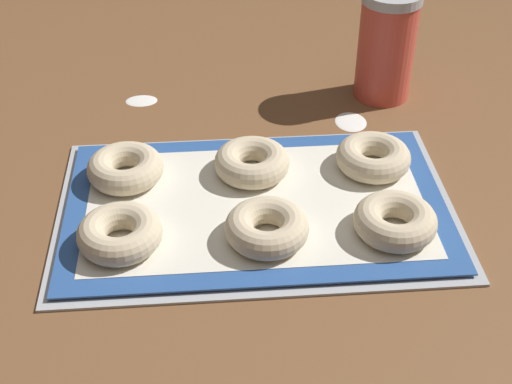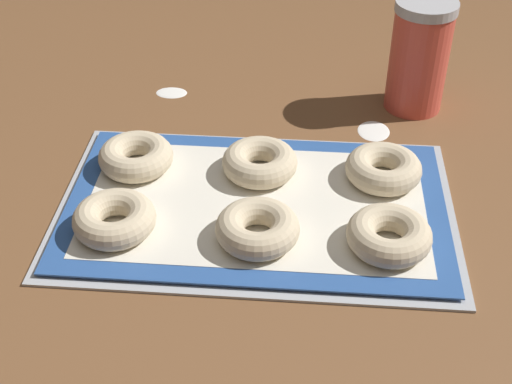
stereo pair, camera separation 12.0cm
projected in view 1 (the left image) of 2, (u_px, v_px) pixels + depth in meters
ground_plane at (266, 212)px, 0.97m from camera, size 2.80×2.80×0.00m
baking_tray at (256, 207)px, 0.97m from camera, size 0.54×0.34×0.01m
baking_mat at (256, 204)px, 0.97m from camera, size 0.51×0.32×0.00m
bagel_front_left at (120, 233)px, 0.89m from camera, size 0.11×0.11×0.04m
bagel_front_center at (267, 227)px, 0.90m from camera, size 0.11×0.11×0.04m
bagel_front_right at (395, 221)px, 0.91m from camera, size 0.11×0.11×0.04m
bagel_back_left at (125, 168)px, 1.00m from camera, size 0.11×0.11×0.04m
bagel_back_center at (252, 162)px, 1.01m from camera, size 0.11×0.11×0.04m
bagel_back_right at (373, 157)px, 1.02m from camera, size 0.11×0.11×0.04m
flour_canister at (386, 45)px, 1.16m from camera, size 0.10×0.10×0.18m
flour_patch_near at (351, 121)px, 1.15m from camera, size 0.05×0.06×0.00m
flour_patch_far at (141, 100)px, 1.20m from camera, size 0.05×0.04×0.00m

